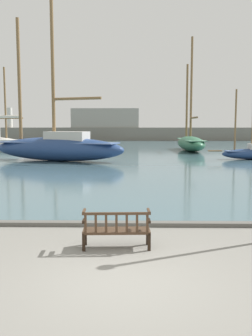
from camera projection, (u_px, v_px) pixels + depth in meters
ground_plane at (122, 280)px, 7.11m from camera, size 160.00×160.00×0.00m
harbor_water at (131, 147)px, 50.81m from camera, size 100.00×80.00×0.08m
quay_edge_kerb at (125, 224)px, 10.92m from camera, size 40.00×0.30×0.12m
park_bench at (116, 229)px, 8.89m from camera, size 1.62×0.59×0.92m
sailboat_centre_channel at (58, 146)px, 29.88m from camera, size 11.61×6.11×14.68m
sailboat_mid_port at (191, 142)px, 41.81m from camera, size 2.67×10.36×12.45m
far_breakwater at (124, 130)px, 70.09m from camera, size 48.59×2.40×6.19m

